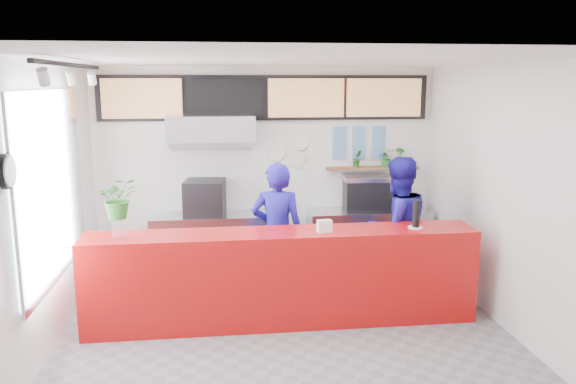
% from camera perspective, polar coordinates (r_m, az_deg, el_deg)
% --- Properties ---
extents(floor, '(5.00, 5.00, 0.00)m').
position_cam_1_polar(floor, '(6.43, -0.12, -14.48)').
color(floor, slate).
rests_on(floor, ground).
extents(ceiling, '(5.00, 5.00, 0.00)m').
position_cam_1_polar(ceiling, '(5.80, -0.14, 13.30)').
color(ceiling, silver).
extents(wall_back, '(5.00, 0.00, 5.00)m').
position_cam_1_polar(wall_back, '(8.38, -2.19, 2.35)').
color(wall_back, white).
rests_on(wall_back, ground).
extents(wall_left, '(0.00, 5.00, 5.00)m').
position_cam_1_polar(wall_left, '(6.17, -23.88, -1.83)').
color(wall_left, white).
rests_on(wall_left, ground).
extents(wall_right, '(0.00, 5.00, 5.00)m').
position_cam_1_polar(wall_right, '(6.71, 21.59, -0.66)').
color(wall_right, white).
rests_on(wall_right, ground).
extents(service_counter, '(4.50, 0.60, 1.10)m').
position_cam_1_polar(service_counter, '(6.59, -0.55, -8.66)').
color(service_counter, '#AD0D0C').
rests_on(service_counter, ground).
extents(cream_band, '(5.00, 0.02, 0.80)m').
position_cam_1_polar(cream_band, '(8.28, -2.24, 9.89)').
color(cream_band, beige).
rests_on(cream_band, wall_back).
extents(prep_bench, '(1.80, 0.60, 0.90)m').
position_cam_1_polar(prep_bench, '(8.29, -7.50, -5.28)').
color(prep_bench, '#B2B5BA').
rests_on(prep_bench, ground).
extents(panini_oven, '(0.62, 0.62, 0.50)m').
position_cam_1_polar(panini_oven, '(8.12, -8.45, -0.55)').
color(panini_oven, black).
rests_on(panini_oven, prep_bench).
extents(extraction_hood, '(1.20, 0.70, 0.35)m').
position_cam_1_polar(extraction_hood, '(7.93, -7.81, 6.48)').
color(extraction_hood, '#B2B5BA').
rests_on(extraction_hood, ceiling).
extents(hood_lip, '(1.20, 0.69, 0.31)m').
position_cam_1_polar(hood_lip, '(7.95, -7.77, 5.04)').
color(hood_lip, '#B2B5BA').
rests_on(hood_lip, ceiling).
extents(right_bench, '(1.80, 0.60, 0.90)m').
position_cam_1_polar(right_bench, '(8.58, 8.11, -4.74)').
color(right_bench, '#B2B5BA').
rests_on(right_bench, ground).
extents(espresso_machine, '(0.73, 0.55, 0.44)m').
position_cam_1_polar(espresso_machine, '(8.41, 8.11, -0.34)').
color(espresso_machine, black).
rests_on(espresso_machine, right_bench).
extents(espresso_tray, '(0.77, 0.56, 0.07)m').
position_cam_1_polar(espresso_tray, '(8.37, 8.16, 1.42)').
color(espresso_tray, '#B3B5BB').
rests_on(espresso_tray, espresso_machine).
extents(herb_shelf, '(1.40, 0.18, 0.04)m').
position_cam_1_polar(herb_shelf, '(8.57, 8.60, 2.43)').
color(herb_shelf, brown).
rests_on(herb_shelf, wall_back).
extents(menu_board_far_left, '(1.10, 0.10, 0.55)m').
position_cam_1_polar(menu_board_far_left, '(8.21, -14.60, 9.18)').
color(menu_board_far_left, tan).
rests_on(menu_board_far_left, wall_back).
extents(menu_board_mid_left, '(1.10, 0.10, 0.55)m').
position_cam_1_polar(menu_board_mid_left, '(8.14, -6.37, 9.45)').
color(menu_board_mid_left, black).
rests_on(menu_board_mid_left, wall_back).
extents(menu_board_mid_right, '(1.10, 0.10, 0.55)m').
position_cam_1_polar(menu_board_mid_right, '(8.24, 1.84, 9.54)').
color(menu_board_mid_right, tan).
rests_on(menu_board_mid_right, wall_back).
extents(menu_board_far_right, '(1.10, 0.10, 0.55)m').
position_cam_1_polar(menu_board_far_right, '(8.49, 9.70, 9.43)').
color(menu_board_far_right, tan).
rests_on(menu_board_far_right, wall_back).
extents(soffit, '(4.80, 0.04, 0.65)m').
position_cam_1_polar(soffit, '(8.25, -2.22, 9.54)').
color(soffit, black).
rests_on(soffit, wall_back).
extents(window_pane, '(0.04, 2.20, 1.90)m').
position_cam_1_polar(window_pane, '(6.40, -23.00, 0.52)').
color(window_pane, silver).
rests_on(window_pane, wall_left).
extents(window_frame, '(0.03, 2.30, 2.00)m').
position_cam_1_polar(window_frame, '(6.40, -22.83, 0.53)').
color(window_frame, '#B2B5BA').
rests_on(window_frame, wall_left).
extents(wall_clock_rim, '(0.05, 0.30, 0.30)m').
position_cam_1_polar(wall_clock_rim, '(5.22, -26.72, 1.88)').
color(wall_clock_rim, black).
rests_on(wall_clock_rim, wall_left).
extents(wall_clock_face, '(0.02, 0.26, 0.26)m').
position_cam_1_polar(wall_clock_face, '(5.21, -26.41, 1.89)').
color(wall_clock_face, white).
rests_on(wall_clock_face, wall_left).
extents(track_rail, '(0.05, 2.40, 0.04)m').
position_cam_1_polar(track_rail, '(5.93, -21.21, 11.94)').
color(track_rail, black).
rests_on(track_rail, ceiling).
extents(dec_plate_a, '(0.24, 0.03, 0.24)m').
position_cam_1_polar(dec_plate_a, '(8.33, -1.15, 4.04)').
color(dec_plate_a, silver).
rests_on(dec_plate_a, wall_back).
extents(dec_plate_b, '(0.24, 0.03, 0.24)m').
position_cam_1_polar(dec_plate_b, '(8.38, 0.89, 3.39)').
color(dec_plate_b, silver).
rests_on(dec_plate_b, wall_back).
extents(dec_plate_c, '(0.24, 0.03, 0.24)m').
position_cam_1_polar(dec_plate_c, '(8.38, -1.15, 2.00)').
color(dec_plate_c, silver).
rests_on(dec_plate_c, wall_back).
extents(dec_plate_d, '(0.24, 0.03, 0.24)m').
position_cam_1_polar(dec_plate_d, '(8.36, 1.24, 5.10)').
color(dec_plate_d, silver).
rests_on(dec_plate_d, wall_back).
extents(photo_frame_a, '(0.20, 0.02, 0.25)m').
position_cam_1_polar(photo_frame_a, '(8.47, 5.27, 5.81)').
color(photo_frame_a, '#598CBF').
rests_on(photo_frame_a, wall_back).
extents(photo_frame_b, '(0.20, 0.02, 0.25)m').
position_cam_1_polar(photo_frame_b, '(8.53, 7.25, 5.81)').
color(photo_frame_b, '#598CBF').
rests_on(photo_frame_b, wall_back).
extents(photo_frame_c, '(0.20, 0.02, 0.25)m').
position_cam_1_polar(photo_frame_c, '(8.61, 9.20, 5.80)').
color(photo_frame_c, '#598CBF').
rests_on(photo_frame_c, wall_back).
extents(photo_frame_d, '(0.20, 0.02, 0.25)m').
position_cam_1_polar(photo_frame_d, '(8.49, 5.24, 4.13)').
color(photo_frame_d, '#598CBF').
rests_on(photo_frame_d, wall_back).
extents(photo_frame_e, '(0.20, 0.02, 0.25)m').
position_cam_1_polar(photo_frame_e, '(8.56, 7.21, 4.14)').
color(photo_frame_e, '#598CBF').
rests_on(photo_frame_e, wall_back).
extents(photo_frame_f, '(0.20, 0.02, 0.25)m').
position_cam_1_polar(photo_frame_f, '(8.64, 9.15, 4.15)').
color(photo_frame_f, '#598CBF').
rests_on(photo_frame_f, wall_back).
extents(staff_center, '(0.74, 0.57, 1.81)m').
position_cam_1_polar(staff_center, '(7.09, -1.10, -4.20)').
color(staff_center, '#1B148D').
rests_on(staff_center, ground).
extents(staff_right, '(1.06, 0.92, 1.86)m').
position_cam_1_polar(staff_right, '(7.31, 10.97, -3.72)').
color(staff_right, '#1B148D').
rests_on(staff_right, ground).
extents(herb_b, '(0.17, 0.15, 0.26)m').
position_cam_1_polar(herb_b, '(8.49, 7.03, 3.42)').
color(herb_b, '#246623').
rests_on(herb_b, herb_shelf).
extents(herb_c, '(0.26, 0.23, 0.27)m').
position_cam_1_polar(herb_c, '(8.61, 9.97, 3.45)').
color(herb_c, '#246623').
rests_on(herb_c, herb_shelf).
extents(herb_d, '(0.17, 0.16, 0.28)m').
position_cam_1_polar(herb_d, '(8.67, 11.27, 3.51)').
color(herb_d, '#246623').
rests_on(herb_d, herb_shelf).
extents(glass_vase, '(0.20, 0.20, 0.21)m').
position_cam_1_polar(glass_vase, '(6.42, -16.70, -3.58)').
color(glass_vase, silver).
rests_on(glass_vase, service_counter).
extents(basil_vase, '(0.50, 0.47, 0.45)m').
position_cam_1_polar(basil_vase, '(6.34, -16.87, -0.61)').
color(basil_vase, '#246623').
rests_on(basil_vase, glass_vase).
extents(napkin_holder, '(0.17, 0.12, 0.14)m').
position_cam_1_polar(napkin_holder, '(6.40, 3.71, -3.47)').
color(napkin_holder, white).
rests_on(napkin_holder, service_counter).
extents(white_plate, '(0.20, 0.20, 0.01)m').
position_cam_1_polar(white_plate, '(6.74, 12.82, -3.53)').
color(white_plate, white).
rests_on(white_plate, service_counter).
extents(pepper_mill, '(0.10, 0.10, 0.31)m').
position_cam_1_polar(pepper_mill, '(6.70, 12.88, -2.16)').
color(pepper_mill, black).
rests_on(pepper_mill, white_plate).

